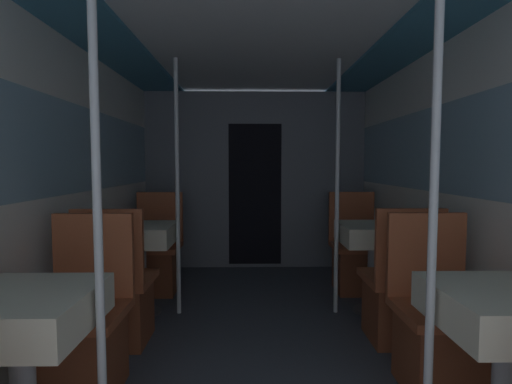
% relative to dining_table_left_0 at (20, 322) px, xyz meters
% --- Properties ---
extents(wall_left, '(0.05, 6.37, 2.14)m').
position_rel_dining_table_left_0_xyz_m(wall_left, '(-0.36, 1.16, 0.48)').
color(wall_left, silver).
rests_on(wall_left, ground_plane).
extents(wall_right, '(0.05, 6.37, 2.14)m').
position_rel_dining_table_left_0_xyz_m(wall_right, '(2.35, 1.16, 0.48)').
color(wall_right, silver).
rests_on(wall_right, ground_plane).
extents(ceiling_panel, '(2.71, 6.37, 0.07)m').
position_rel_dining_table_left_0_xyz_m(ceiling_panel, '(0.99, 1.16, 1.55)').
color(ceiling_panel, silver).
rests_on(ceiling_panel, wall_left).
extents(bulkhead_far, '(2.66, 0.09, 2.14)m').
position_rel_dining_table_left_0_xyz_m(bulkhead_far, '(0.99, 3.30, 0.43)').
color(bulkhead_far, slate).
rests_on(bulkhead_far, ground_plane).
extents(dining_table_left_0, '(0.57, 0.57, 0.76)m').
position_rel_dining_table_left_0_xyz_m(dining_table_left_0, '(0.00, 0.00, 0.00)').
color(dining_table_left_0, '#4C4C51').
rests_on(dining_table_left_0, ground_plane).
extents(chair_left_far_0, '(0.47, 0.47, 0.98)m').
position_rel_dining_table_left_0_xyz_m(chair_left_far_0, '(0.00, 0.58, -0.34)').
color(chair_left_far_0, brown).
rests_on(chair_left_far_0, ground_plane).
extents(support_pole_left_0, '(0.04, 0.04, 2.14)m').
position_rel_dining_table_left_0_xyz_m(support_pole_left_0, '(0.32, 0.00, 0.43)').
color(support_pole_left_0, silver).
rests_on(support_pole_left_0, ground_plane).
extents(dining_table_left_1, '(0.57, 0.57, 0.76)m').
position_rel_dining_table_left_0_xyz_m(dining_table_left_1, '(0.00, 1.76, 0.00)').
color(dining_table_left_1, '#4C4C51').
rests_on(dining_table_left_1, ground_plane).
extents(chair_left_near_1, '(0.47, 0.47, 0.98)m').
position_rel_dining_table_left_0_xyz_m(chair_left_near_1, '(0.00, 1.18, -0.34)').
color(chair_left_near_1, brown).
rests_on(chair_left_near_1, ground_plane).
extents(chair_left_far_1, '(0.47, 0.47, 0.98)m').
position_rel_dining_table_left_0_xyz_m(chair_left_far_1, '(0.00, 2.34, -0.34)').
color(chair_left_far_1, brown).
rests_on(chair_left_far_1, ground_plane).
extents(support_pole_left_1, '(0.04, 0.04, 2.14)m').
position_rel_dining_table_left_0_xyz_m(support_pole_left_1, '(0.32, 1.76, 0.43)').
color(support_pole_left_1, silver).
rests_on(support_pole_left_1, ground_plane).
extents(dining_table_right_0, '(0.57, 0.57, 0.76)m').
position_rel_dining_table_left_0_xyz_m(dining_table_right_0, '(1.99, 0.00, 0.00)').
color(dining_table_right_0, '#4C4C51').
rests_on(dining_table_right_0, ground_plane).
extents(chair_right_far_0, '(0.47, 0.47, 0.98)m').
position_rel_dining_table_left_0_xyz_m(chair_right_far_0, '(1.99, 0.58, -0.34)').
color(chair_right_far_0, brown).
rests_on(chair_right_far_0, ground_plane).
extents(support_pole_right_0, '(0.04, 0.04, 2.14)m').
position_rel_dining_table_left_0_xyz_m(support_pole_right_0, '(1.66, 0.00, 0.43)').
color(support_pole_right_0, silver).
rests_on(support_pole_right_0, ground_plane).
extents(dining_table_right_1, '(0.57, 0.57, 0.76)m').
position_rel_dining_table_left_0_xyz_m(dining_table_right_1, '(1.99, 1.76, 0.00)').
color(dining_table_right_1, '#4C4C51').
rests_on(dining_table_right_1, ground_plane).
extents(chair_right_near_1, '(0.47, 0.47, 0.98)m').
position_rel_dining_table_left_0_xyz_m(chair_right_near_1, '(1.99, 1.18, -0.34)').
color(chair_right_near_1, brown).
rests_on(chair_right_near_1, ground_plane).
extents(chair_right_far_1, '(0.47, 0.47, 0.98)m').
position_rel_dining_table_left_0_xyz_m(chair_right_far_1, '(1.99, 2.34, -0.34)').
color(chair_right_far_1, brown).
rests_on(chair_right_far_1, ground_plane).
extents(support_pole_right_1, '(0.04, 0.04, 2.14)m').
position_rel_dining_table_left_0_xyz_m(support_pole_right_1, '(1.66, 1.76, 0.43)').
color(support_pole_right_1, silver).
rests_on(support_pole_right_1, ground_plane).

